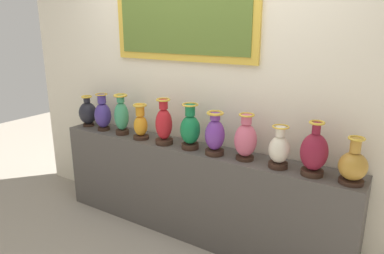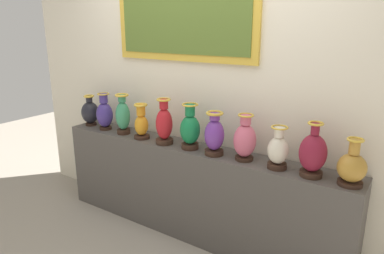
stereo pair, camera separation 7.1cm
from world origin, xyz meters
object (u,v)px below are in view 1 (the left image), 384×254
at_px(vase_ivory, 279,150).
at_px(vase_ochre, 353,166).
at_px(vase_crimson, 164,124).
at_px(vase_burgundy, 314,153).
at_px(vase_jade, 121,116).
at_px(vase_violet, 215,135).
at_px(vase_onyx, 88,113).
at_px(vase_emerald, 190,129).
at_px(vase_amber, 141,124).
at_px(vase_rose, 246,140).
at_px(vase_indigo, 103,114).

distance_m(vase_ivory, vase_ochre, 0.50).
height_order(vase_crimson, vase_burgundy, vase_crimson).
xyz_separation_m(vase_crimson, vase_ochre, (1.52, 0.01, -0.05)).
bearing_deg(vase_jade, vase_violet, -0.65).
height_order(vase_onyx, vase_violet, vase_violet).
distance_m(vase_jade, vase_burgundy, 1.78).
relative_size(vase_crimson, vase_violet, 1.14).
height_order(vase_burgundy, vase_ochre, vase_burgundy).
relative_size(vase_emerald, vase_ivory, 1.22).
bearing_deg(vase_emerald, vase_amber, -178.16).
height_order(vase_onyx, vase_jade, vase_jade).
xyz_separation_m(vase_onyx, vase_emerald, (1.26, -0.03, 0.03)).
bearing_deg(vase_onyx, vase_ochre, -0.71).
xyz_separation_m(vase_onyx, vase_ivory, (2.02, -0.03, -0.01)).
bearing_deg(vase_amber, vase_emerald, 1.84).
distance_m(vase_violet, vase_rose, 0.25).
xyz_separation_m(vase_emerald, vase_ochre, (1.26, -0.01, -0.04)).
bearing_deg(vase_indigo, vase_rose, 0.52).
height_order(vase_jade, vase_rose, vase_jade).
distance_m(vase_burgundy, vase_ochre, 0.25).
bearing_deg(vase_onyx, vase_emerald, -1.14).
height_order(vase_indigo, vase_amber, vase_indigo).
xyz_separation_m(vase_crimson, vase_burgundy, (1.27, 0.01, -0.01)).
bearing_deg(vase_burgundy, vase_rose, 177.53).
height_order(vase_rose, vase_burgundy, vase_burgundy).
bearing_deg(vase_burgundy, vase_jade, 179.83).
bearing_deg(vase_ivory, vase_amber, -179.42).
xyz_separation_m(vase_jade, vase_violet, (1.01, -0.01, -0.02)).
xyz_separation_m(vase_emerald, vase_rose, (0.49, 0.02, -0.01)).
bearing_deg(vase_jade, vase_burgundy, -0.17).
bearing_deg(vase_onyx, vase_burgundy, -0.80).
bearing_deg(vase_ivory, vase_emerald, 179.72).
height_order(vase_emerald, vase_ivory, vase_emerald).
relative_size(vase_emerald, vase_rose, 1.06).
relative_size(vase_onyx, vase_indigo, 0.87).
bearing_deg(vase_crimson, vase_amber, -179.83).
relative_size(vase_onyx, vase_amber, 0.97).
xyz_separation_m(vase_jade, vase_crimson, (0.51, -0.01, -0.00)).
bearing_deg(vase_violet, vase_jade, 179.35).
relative_size(vase_jade, vase_rose, 1.06).
height_order(vase_jade, vase_ivory, vase_jade).
bearing_deg(vase_emerald, vase_crimson, -176.48).
xyz_separation_m(vase_crimson, vase_ivory, (1.02, 0.01, -0.04)).
distance_m(vase_onyx, vase_violet, 1.50).
bearing_deg(vase_burgundy, vase_onyx, 179.20).
relative_size(vase_onyx, vase_rose, 0.87).
xyz_separation_m(vase_jade, vase_amber, (0.24, -0.02, -0.04)).
distance_m(vase_jade, vase_crimson, 0.51).
bearing_deg(vase_rose, vase_indigo, -179.48).
relative_size(vase_amber, vase_ivory, 1.03).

